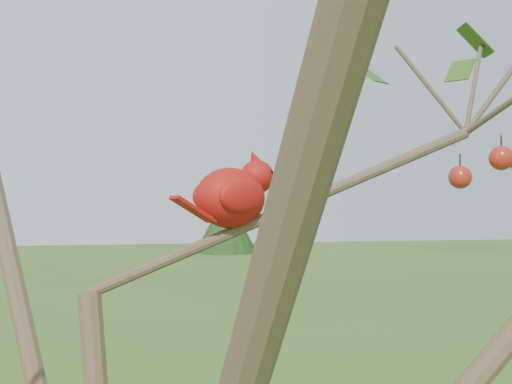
% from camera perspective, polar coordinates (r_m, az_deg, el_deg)
% --- Properties ---
extents(crabapple_tree, '(2.35, 2.05, 2.95)m').
position_cam_1_polar(crabapple_tree, '(0.86, -9.43, 1.69)').
color(crabapple_tree, '#463425').
rests_on(crabapple_tree, ground).
extents(cardinal, '(0.19, 0.13, 0.14)m').
position_cam_1_polar(cardinal, '(0.99, -1.98, -0.24)').
color(cardinal, '#A6100E').
rests_on(cardinal, ground).
extents(distant_trees, '(45.07, 12.00, 2.96)m').
position_cam_1_polar(distant_trees, '(26.31, -17.00, -3.27)').
color(distant_trees, '#463425').
rests_on(distant_trees, ground).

